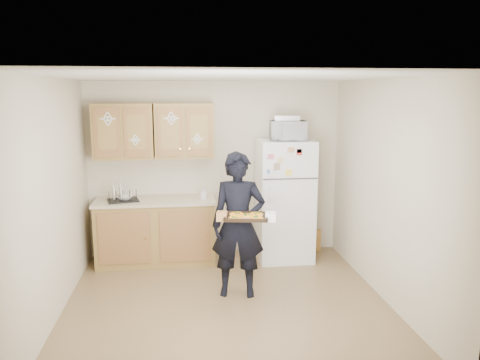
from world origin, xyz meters
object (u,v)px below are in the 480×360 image
object	(u,v)px
refrigerator	(284,200)
person	(238,225)
baking_tray	(246,217)
microwave	(288,131)
dish_rack	(123,195)

from	to	relation	value
refrigerator	person	xyz separation A→B (m)	(-0.79, -1.15, -0.01)
baking_tray	microwave	xyz separation A→B (m)	(0.77, 1.40, 0.82)
refrigerator	microwave	bearing A→B (deg)	-64.21
dish_rack	person	bearing A→B (deg)	-38.84
microwave	dish_rack	bearing A→B (deg)	-178.14
person	refrigerator	bearing A→B (deg)	65.06
refrigerator	dish_rack	distance (m)	2.23
person	dish_rack	world-z (taller)	person
baking_tray	dish_rack	world-z (taller)	dish_rack
baking_tray	dish_rack	size ratio (longest dim) A/B	1.17
person	baking_tray	bearing A→B (deg)	-70.91
baking_tray	dish_rack	distance (m)	2.07
refrigerator	microwave	world-z (taller)	microwave
person	dish_rack	xyz separation A→B (m)	(-1.43, 1.15, 0.14)
refrigerator	person	size ratio (longest dim) A/B	1.01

